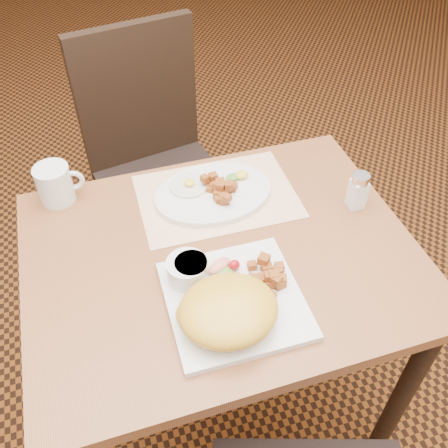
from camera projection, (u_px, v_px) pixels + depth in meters
ground at (222, 400)px, 1.68m from camera, size 8.00×8.00×0.00m
table at (222, 282)px, 1.23m from camera, size 0.90×0.70×0.75m
chair_far at (155, 156)px, 1.76m from camera, size 0.49×0.50×0.97m
placemat at (217, 196)px, 1.29m from camera, size 0.41×0.29×0.00m
plate_square at (234, 300)px, 1.05m from camera, size 0.28×0.28×0.02m
plate_oval at (213, 193)px, 1.28m from camera, size 0.32×0.24×0.02m
hollandaise_mound at (227, 311)px, 0.98m from camera, size 0.20×0.18×0.07m
ramekin at (187, 269)px, 1.06m from camera, size 0.09×0.09×0.05m
garnish_sq at (224, 267)px, 1.09m from camera, size 0.08×0.06×0.03m
fried_egg at (189, 185)px, 1.29m from camera, size 0.10×0.10×0.02m
garnish_ov at (238, 176)px, 1.31m from camera, size 0.07×0.04×0.02m
salt_shaker at (358, 190)px, 1.23m from camera, size 0.04×0.04×0.10m
coffee_mug at (56, 184)px, 1.25m from camera, size 0.12×0.09×0.10m
home_fries_sq at (267, 278)px, 1.06m from camera, size 0.11×0.11×0.04m
home_fries_ov at (221, 189)px, 1.26m from camera, size 0.09×0.12×0.04m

